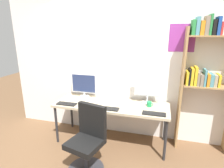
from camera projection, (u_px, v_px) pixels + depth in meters
ground_plane at (101, 162)px, 2.88m from camera, size 12.00×12.00×0.00m
wall_back at (117, 68)px, 3.46m from camera, size 4.39×0.11×2.60m
desk at (111, 107)px, 3.24m from camera, size 1.99×0.68×0.74m
bookshelf at (206, 71)px, 2.89m from camera, size 0.83×0.28×2.21m
office_chair at (88, 146)px, 2.61m from camera, size 0.54×0.54×0.99m
monitor_left at (84, 85)px, 3.51m from camera, size 0.50×0.18×0.46m
monitor_right at (148, 88)px, 3.19m from camera, size 0.46×0.18×0.50m
keyboard_left at (67, 104)px, 3.20m from camera, size 0.35×0.13×0.02m
keyboard_center at (107, 108)px, 3.01m from camera, size 0.38×0.13×0.02m
keyboard_right at (154, 114)px, 2.82m from camera, size 0.36×0.13×0.02m
computer_mouse at (87, 105)px, 3.13m from camera, size 0.06×0.10×0.03m
laptop_closed at (132, 108)px, 3.03m from camera, size 0.33×0.23×0.02m
coffee_mug at (149, 104)px, 3.10m from camera, size 0.11×0.08×0.09m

